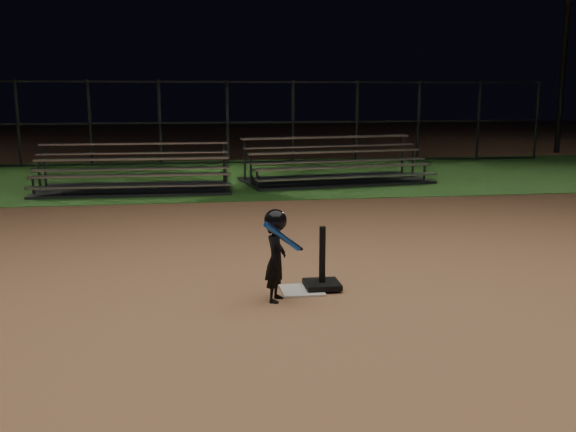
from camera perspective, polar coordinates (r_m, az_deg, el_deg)
The scene contains 9 objects.
ground at distance 7.11m, azimuth 1.23°, elevation -6.66°, with size 80.00×80.00×0.00m, color #A06C48.
grass_strip at distance 16.85m, azimuth -4.66°, elevation 3.52°, with size 60.00×8.00×0.01m, color #23501A.
home_plate at distance 7.10m, azimuth 1.23°, elevation -6.57°, with size 0.45×0.45×0.02m, color beige.
batting_tee at distance 7.15m, azimuth 3.02°, elevation -5.36°, with size 0.38×0.38×0.68m.
child_batter at distance 6.66m, azimuth -1.08°, elevation -3.24°, with size 0.46×0.51×0.97m.
bleacher_left at distance 14.62m, azimuth -13.41°, elevation 2.96°, with size 4.19×2.08×1.02m.
bleacher_right at distance 15.69m, azimuth 4.21°, elevation 3.78°, with size 4.62×2.73×1.07m.
backstop_fence at distance 19.73m, azimuth -5.36°, elevation 8.20°, with size 20.08×0.08×2.50m.
light_pole_right at distance 25.47m, azimuth 23.48°, elevation 16.29°, with size 0.90×0.53×8.30m.
Camera 1 is at (-1.18, -6.68, 2.13)m, focal length 40.35 mm.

